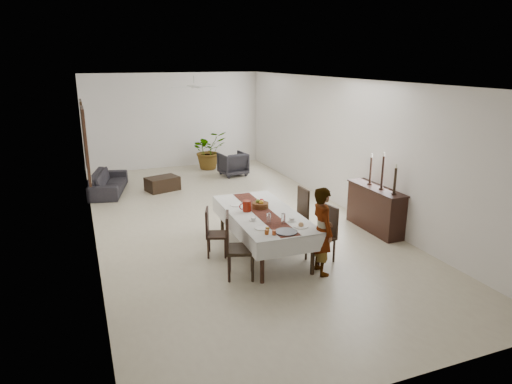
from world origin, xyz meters
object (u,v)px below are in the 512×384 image
object	(u,v)px
sideboard_body	(375,209)
sofa	(108,182)
dining_table_top	(263,214)
woman	(322,231)
red_pitcher	(247,206)

from	to	relation	value
sideboard_body	sofa	distance (m)	7.38
dining_table_top	sideboard_body	xyz separation A→B (m)	(2.75, 0.20, -0.30)
dining_table_top	woman	xyz separation A→B (m)	(0.61, -1.22, 0.01)
sofa	dining_table_top	bearing A→B (deg)	-141.66
red_pitcher	woman	world-z (taller)	woman
woman	sideboard_body	bearing A→B (deg)	-51.97
woman	sofa	bearing A→B (deg)	29.36
woman	sofa	xyz separation A→B (m)	(-3.10, 6.63, -0.49)
red_pitcher	sideboard_body	bearing A→B (deg)	0.63
red_pitcher	woman	xyz separation A→B (m)	(0.87, -1.39, -0.14)
sideboard_body	sofa	bearing A→B (deg)	135.17
red_pitcher	sideboard_body	size ratio (longest dim) A/B	0.14
red_pitcher	woman	size ratio (longest dim) A/B	0.14
woman	red_pitcher	bearing A→B (deg)	36.43
red_pitcher	sideboard_body	world-z (taller)	red_pitcher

